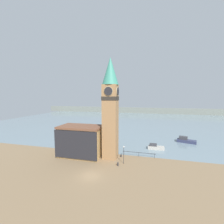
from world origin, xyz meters
The scene contains 11 objects.
ground_plane centered at (0.00, 0.00, 0.00)m, with size 160.00×160.00×0.00m, color #846B4C.
water centered at (0.00, 71.84, 0.00)m, with size 160.00×120.00×0.00m.
far_shoreline centered at (0.00, 111.84, 2.50)m, with size 180.00×3.00×5.00m.
pier_railing centered at (8.28, 11.59, 0.93)m, with size 8.24×0.08×1.09m.
clock_tower centered at (1.48, 9.34, 12.92)m, with size 3.88×3.88×24.27m.
pier_building centered at (-6.10, 8.50, 3.90)m, with size 10.81×6.31×7.76m.
boat_near centered at (12.54, 18.10, 0.62)m, with size 4.54×1.48×1.64m.
boat_far centered at (22.43, 27.24, 0.70)m, with size 6.14×3.67×1.93m.
mooring_bollard_near centered at (4.00, 10.30, 0.39)m, with size 0.35×0.35×0.74m.
mooring_bollard_far centered at (4.23, 5.36, 0.45)m, with size 0.34×0.34×0.84m.
lamp_post centered at (5.27, 6.76, 2.84)m, with size 0.32×0.32×4.08m.
Camera 1 is at (10.71, -25.33, 15.15)m, focal length 24.00 mm.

